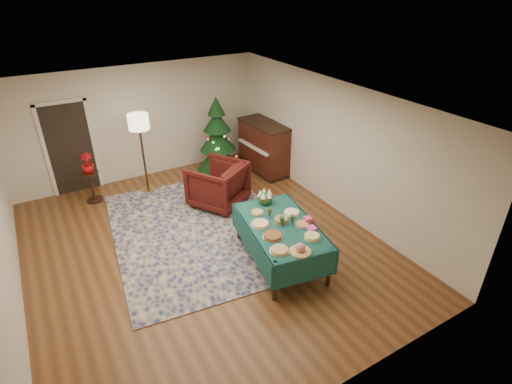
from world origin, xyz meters
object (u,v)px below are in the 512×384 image
side_table (92,187)px  christmas_tree (218,140)px  piano (264,148)px  armchair (218,182)px  buffet_table (281,232)px  gift_box (308,220)px  potted_plant (88,168)px  floor_lamp (139,127)px

side_table → christmas_tree: 3.07m
piano → armchair: bearing=-151.4°
christmas_tree → buffet_table: bearing=-99.6°
buffet_table → gift_box: size_ratio=17.45×
buffet_table → piano: 3.68m
armchair → potted_plant: 2.80m
buffet_table → side_table: 4.55m
floor_lamp → side_table: 1.70m
armchair → christmas_tree: christmas_tree is taller
side_table → piano: (4.07, -0.59, 0.29)m
christmas_tree → armchair: bearing=-116.2°
gift_box → armchair: bearing=101.3°
buffet_table → christmas_tree: 3.81m
gift_box → side_table: bearing=124.9°
gift_box → armchair: size_ratio=0.11×
armchair → floor_lamp: floor_lamp is taller
piano → side_table: bearing=171.8°
potted_plant → side_table: bearing=0.0°
christmas_tree → floor_lamp: bearing=-179.5°
floor_lamp → gift_box: bearing=-67.2°
armchair → floor_lamp: 2.09m
gift_box → armchair: armchair is taller
potted_plant → armchair: bearing=-33.7°
buffet_table → gift_box: (0.43, -0.17, 0.20)m
side_table → christmas_tree: christmas_tree is taller
gift_box → christmas_tree: size_ratio=0.06×
side_table → potted_plant: potted_plant is taller
floor_lamp → christmas_tree: 1.97m
buffet_table → potted_plant: (-2.39, 3.86, 0.21)m
gift_box → floor_lamp: (-1.64, 3.90, 0.76)m
christmas_tree → piano: 1.18m
floor_lamp → christmas_tree: size_ratio=0.94×
christmas_tree → piano: christmas_tree is taller
gift_box → floor_lamp: bearing=112.8°
christmas_tree → piano: (1.05, -0.47, -0.26)m
side_table → christmas_tree: size_ratio=0.35×
buffet_table → floor_lamp: 4.04m
armchair → floor_lamp: (-1.15, 1.41, 1.03)m
potted_plant → christmas_tree: (3.02, -0.12, 0.07)m
floor_lamp → potted_plant: floor_lamp is taller
armchair → potted_plant: size_ratio=2.39×
gift_box → piano: 3.67m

